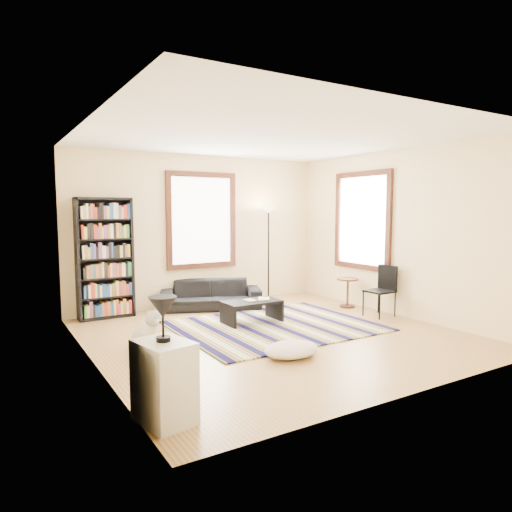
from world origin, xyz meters
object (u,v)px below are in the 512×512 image
dog (145,330)px  floor_lamp (268,254)px  bookshelf (105,258)px  folding_chair (379,291)px  side_table (348,293)px  sofa (211,294)px  floor_cushion (291,349)px  coffee_table (252,312)px  white_cabinet (164,382)px

dog → floor_lamp: bearing=14.7°
bookshelf → folding_chair: 4.62m
bookshelf → floor_lamp: (3.11, -0.17, -0.07)m
floor_lamp → side_table: floor_lamp is taller
sofa → bookshelf: 1.97m
floor_lamp → folding_chair: (0.86, -2.12, -0.50)m
sofa → floor_lamp: bearing=27.4°
sofa → floor_cushion: 3.02m
sofa → coffee_table: (0.09, -1.31, -0.08)m
floor_cushion → side_table: size_ratio=1.34×
floor_lamp → dog: size_ratio=3.50×
floor_lamp → sofa: bearing=-175.6°
sofa → floor_cushion: size_ratio=2.49×
folding_chair → floor_cushion: bearing=-161.3°
coffee_table → folding_chair: bearing=-18.9°
sofa → white_cabinet: size_ratio=2.56×
sofa → side_table: size_ratio=3.32×
sofa → dog: (-1.79, -1.80, 0.00)m
floor_lamp → bookshelf: bearing=176.9°
floor_cushion → dog: (-1.45, 1.20, 0.18)m
floor_cushion → side_table: (2.57, 1.80, 0.18)m
sofa → floor_lamp: 1.47m
bookshelf → dog: bearing=-89.8°
white_cabinet → sofa: bearing=47.5°
coffee_table → floor_cushion: (-0.44, -1.69, -0.09)m
floor_cushion → bookshelf: bearing=114.0°
floor_cushion → white_cabinet: 2.13m
floor_lamp → side_table: (0.91, -1.29, -0.66)m
bookshelf → sofa: bearing=-8.5°
folding_chair → sofa: bearing=134.6°
floor_cushion → dog: size_ratio=1.36×
side_table → white_cabinet: size_ratio=0.77×
bookshelf → floor_cushion: (1.46, -3.27, -0.91)m
side_table → white_cabinet: 5.23m
coffee_table → dog: bearing=-165.4°
floor_cushion → dog: bearing=140.4°
folding_chair → dog: size_ratio=1.62×
dog → folding_chair: bearing=-20.0°
floor_lamp → side_table: bearing=-54.8°
side_table → folding_chair: (-0.05, -0.83, 0.16)m
floor_cushion → sofa: bearing=83.5°
sofa → side_table: bearing=-5.2°
floor_lamp → white_cabinet: (-3.59, -3.95, -0.58)m
dog → bookshelf: bearing=73.4°
folding_chair → floor_lamp: bearing=109.7°
floor_cushion → side_table: 3.14m
coffee_table → dog: (-1.88, -0.49, 0.09)m
sofa → floor_cushion: bearing=-73.5°
side_table → floor_lamp: bearing=125.2°
coffee_table → white_cabinet: white_cabinet is taller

